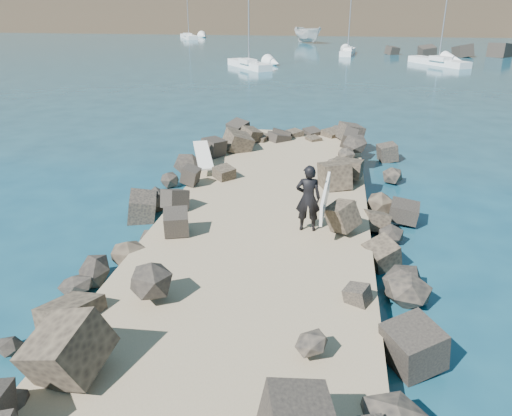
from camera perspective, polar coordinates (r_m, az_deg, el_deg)
The scene contains 11 objects.
ground at distance 14.32m, azimuth 0.63°, elevation -4.02°, with size 800.00×800.00×0.00m, color #0F384C.
jetty at distance 12.44m, azimuth -0.73°, elevation -6.87°, with size 6.00×26.00×0.60m, color #8C7759.
riprap_left at distance 13.51m, azimuth -12.61°, elevation -3.97°, with size 2.60×22.00×1.00m, color black.
riprap_right at distance 12.68m, azimuth 12.75°, elevation -5.84°, with size 2.60×22.00×1.00m, color black.
surfboard_resting at distance 18.62m, azimuth -6.05°, elevation 5.70°, with size 0.54×2.16×0.07m, color white.
boat_imported at distance 85.59m, azimuth 5.95°, elevation 19.11°, with size 2.53×6.72×2.59m, color silver.
surfer_with_board at distance 13.43m, azimuth 6.25°, elevation 1.13°, with size 0.90×2.30×1.85m.
sailboat_c at distance 58.90m, azimuth 20.15°, elevation 15.42°, with size 5.68×7.33×9.21m.
sailboat_b at distance 67.74m, azimuth 10.43°, elevation 17.16°, with size 2.10×6.59×7.87m.
sailboat_a at distance 53.09m, azimuth -0.82°, elevation 16.08°, with size 5.49×6.63×8.56m.
sailboat_e at distance 96.25m, azimuth -7.69°, elevation 18.85°, with size 5.09×7.60×9.22m.
Camera 1 is at (1.87, -12.66, 6.43)m, focal length 35.00 mm.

